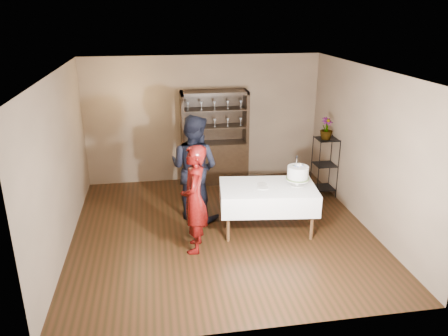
{
  "coord_description": "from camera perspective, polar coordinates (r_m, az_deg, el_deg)",
  "views": [
    {
      "loc": [
        -1.04,
        -6.59,
        3.59
      ],
      "look_at": [
        0.05,
        0.1,
        1.1
      ],
      "focal_mm": 35.0,
      "sensor_mm": 36.0,
      "label": 1
    }
  ],
  "objects": [
    {
      "name": "cake",
      "position": [
        7.34,
        9.62,
        -0.73
      ],
      "size": [
        0.42,
        0.42,
        0.54
      ],
      "rotation": [
        0.0,
        0.0,
        0.24
      ],
      "color": "silver",
      "rests_on": "cake_table"
    },
    {
      "name": "back_wall",
      "position": [
        9.42,
        -2.69,
        6.36
      ],
      "size": [
        5.0,
        0.02,
        2.7
      ],
      "primitive_type": "cube",
      "color": "brown",
      "rests_on": "floor"
    },
    {
      "name": "floor",
      "position": [
        7.58,
        -0.29,
        -8.14
      ],
      "size": [
        5.0,
        5.0,
        0.0
      ],
      "primitive_type": "plane",
      "color": "black",
      "rests_on": "ground"
    },
    {
      "name": "man",
      "position": [
        7.71,
        -3.93,
        0.06
      ],
      "size": [
        1.17,
        1.12,
        1.9
      ],
      "primitive_type": "imported",
      "rotation": [
        0.0,
        0.0,
        2.54
      ],
      "color": "black",
      "rests_on": "floor"
    },
    {
      "name": "wall_left",
      "position": [
        7.12,
        -20.61,
        0.44
      ],
      "size": [
        0.02,
        5.0,
        2.7
      ],
      "primitive_type": "cube",
      "color": "brown",
      "rests_on": "floor"
    },
    {
      "name": "china_hutch",
      "position": [
        9.4,
        -1.23,
        1.99
      ],
      "size": [
        1.4,
        0.48,
        2.0
      ],
      "color": "black",
      "rests_on": "floor"
    },
    {
      "name": "potted_plant",
      "position": [
        8.7,
        13.22,
        5.04
      ],
      "size": [
        0.31,
        0.31,
        0.43
      ],
      "primitive_type": "imported",
      "rotation": [
        0.0,
        0.0,
        0.37
      ],
      "color": "#4B6831",
      "rests_on": "plant_etagere"
    },
    {
      "name": "plate_near",
      "position": [
        7.25,
        5.04,
        -2.57
      ],
      "size": [
        0.2,
        0.2,
        0.01
      ],
      "primitive_type": "cylinder",
      "rotation": [
        0.0,
        0.0,
        -0.01
      ],
      "color": "silver",
      "rests_on": "cake_table"
    },
    {
      "name": "woman",
      "position": [
        6.67,
        -3.91,
        -4.1
      ],
      "size": [
        0.51,
        0.68,
        1.71
      ],
      "primitive_type": "imported",
      "rotation": [
        0.0,
        0.0,
        -1.73
      ],
      "color": "#3B0505",
      "rests_on": "floor"
    },
    {
      "name": "wall_right",
      "position": [
        7.81,
        18.14,
        2.44
      ],
      "size": [
        0.02,
        5.0,
        2.7
      ],
      "primitive_type": "cube",
      "color": "brown",
      "rests_on": "floor"
    },
    {
      "name": "cake_table",
      "position": [
        7.39,
        5.72,
        -3.76
      ],
      "size": [
        1.7,
        1.16,
        0.8
      ],
      "rotation": [
        0.0,
        0.0,
        -0.12
      ],
      "color": "white",
      "rests_on": "floor"
    },
    {
      "name": "ceiling",
      "position": [
        6.73,
        -0.33,
        12.53
      ],
      "size": [
        5.0,
        5.0,
        0.0
      ],
      "primitive_type": "plane",
      "rotation": [
        3.14,
        0.0,
        0.0
      ],
      "color": "silver",
      "rests_on": "back_wall"
    },
    {
      "name": "plate_far",
      "position": [
        7.39,
        4.98,
        -2.1
      ],
      "size": [
        0.21,
        0.21,
        0.01
      ],
      "primitive_type": "cylinder",
      "rotation": [
        0.0,
        0.0,
        -0.32
      ],
      "color": "silver",
      "rests_on": "cake_table"
    },
    {
      "name": "plant_etagere",
      "position": [
        8.97,
        13.02,
        0.46
      ],
      "size": [
        0.42,
        0.42,
        1.2
      ],
      "color": "black",
      "rests_on": "floor"
    }
  ]
}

